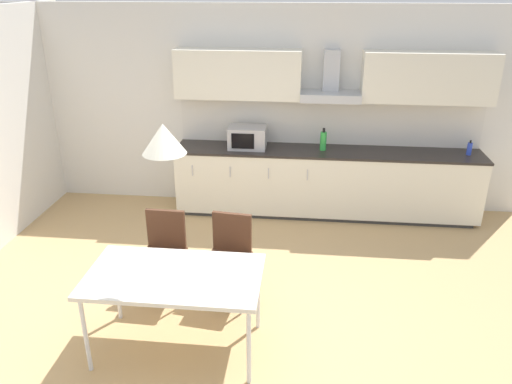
# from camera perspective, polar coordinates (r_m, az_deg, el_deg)

# --- Properties ---
(ground_plane) EXTENTS (8.66, 8.04, 0.02)m
(ground_plane) POSITION_cam_1_polar(r_m,az_deg,el_deg) (4.79, -2.67, -14.32)
(ground_plane) COLOR tan
(wall_back) EXTENTS (6.93, 0.10, 2.64)m
(wall_back) POSITION_cam_1_polar(r_m,az_deg,el_deg) (6.71, 0.64, 9.51)
(wall_back) COLOR silver
(wall_back) RESTS_ON ground_plane
(kitchen_counter) EXTENTS (3.92, 0.62, 0.89)m
(kitchen_counter) POSITION_cam_1_polar(r_m,az_deg,el_deg) (6.62, 7.95, 1.14)
(kitchen_counter) COLOR #333333
(kitchen_counter) RESTS_ON ground_plane
(backsplash_tile) EXTENTS (3.90, 0.02, 0.59)m
(backsplash_tile) POSITION_cam_1_polar(r_m,az_deg,el_deg) (6.66, 8.25, 7.91)
(backsplash_tile) COLOR silver
(backsplash_tile) RESTS_ON kitchen_counter
(upper_wall_cabinets) EXTENTS (3.90, 0.40, 0.60)m
(upper_wall_cabinets) POSITION_cam_1_polar(r_m,az_deg,el_deg) (6.37, 8.61, 12.92)
(upper_wall_cabinets) COLOR silver
(microwave) EXTENTS (0.48, 0.35, 0.28)m
(microwave) POSITION_cam_1_polar(r_m,az_deg,el_deg) (6.47, -0.98, 6.27)
(microwave) COLOR #ADADB2
(microwave) RESTS_ON kitchen_counter
(bottle_blue) EXTENTS (0.06, 0.06, 0.19)m
(bottle_blue) POSITION_cam_1_polar(r_m,az_deg,el_deg) (6.76, 23.21, 4.58)
(bottle_blue) COLOR blue
(bottle_blue) RESTS_ON kitchen_counter
(bottle_green) EXTENTS (0.08, 0.08, 0.29)m
(bottle_green) POSITION_cam_1_polar(r_m,az_deg,el_deg) (6.44, 7.70, 5.83)
(bottle_green) COLOR green
(bottle_green) RESTS_ON kitchen_counter
(dining_table) EXTENTS (1.41, 0.80, 0.73)m
(dining_table) POSITION_cam_1_polar(r_m,az_deg,el_deg) (4.12, -9.32, -9.82)
(dining_table) COLOR silver
(dining_table) RESTS_ON ground_plane
(chair_far_right) EXTENTS (0.44, 0.44, 0.87)m
(chair_far_right) POSITION_cam_1_polar(r_m,az_deg,el_deg) (4.79, -3.03, -6.60)
(chair_far_right) COLOR #4C2D1E
(chair_far_right) RESTS_ON ground_plane
(chair_far_left) EXTENTS (0.41, 0.41, 0.87)m
(chair_far_left) POSITION_cam_1_polar(r_m,az_deg,el_deg) (4.92, -10.46, -6.10)
(chair_far_left) COLOR #4C2D1E
(chair_far_left) RESTS_ON ground_plane
(pendant_lamp) EXTENTS (0.32, 0.32, 0.22)m
(pendant_lamp) POSITION_cam_1_polar(r_m,az_deg,el_deg) (3.63, -10.52, 6.00)
(pendant_lamp) COLOR silver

